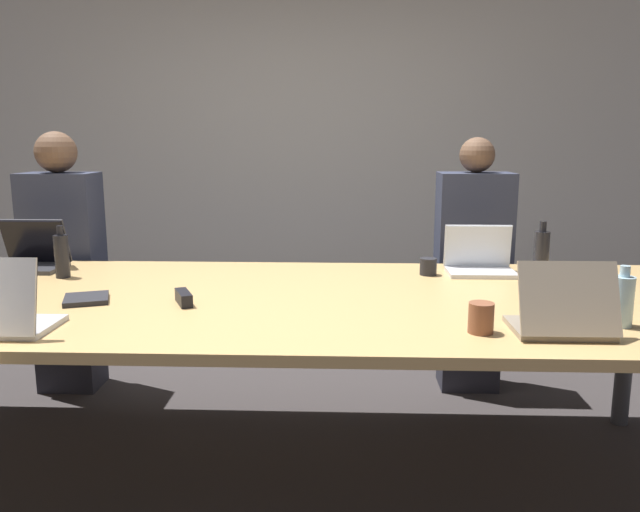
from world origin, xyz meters
TOP-DOWN VIEW (x-y plane):
  - ground_plane at (0.00, 0.00)m, footprint 24.00×24.00m
  - curtain_wall at (0.00, 2.41)m, footprint 12.00×0.06m
  - conference_table at (0.00, 0.00)m, footprint 3.84×1.40m
  - laptop_far_right at (1.00, 0.49)m, footprint 0.32×0.22m
  - person_far_right at (1.06, 0.98)m, footprint 0.40×0.24m
  - cup_far_right at (0.75, 0.43)m, footprint 0.08×0.08m
  - bottle_far_right at (1.25, 0.38)m, footprint 0.07×0.07m
  - laptop_near_right at (1.07, -0.47)m, footprint 0.31×0.25m
  - cup_near_right at (0.80, -0.45)m, footprint 0.08×0.08m
  - bottle_near_right at (1.30, -0.36)m, footprint 0.07×0.07m
  - laptop_far_left at (-1.19, 0.50)m, footprint 0.32×0.25m
  - person_far_left at (-1.21, 0.88)m, footprint 0.40×0.24m
  - bottle_far_left at (-0.95, 0.31)m, footprint 0.07×0.07m
  - stapler at (-0.28, -0.13)m, footprint 0.10×0.15m
  - notebook at (-0.67, -0.11)m, footprint 0.22×0.22m

SIDE VIEW (x-z plane):
  - ground_plane at x=0.00m, z-range 0.00..0.00m
  - person_far_right at x=1.06m, z-range -0.02..1.39m
  - person_far_left at x=-1.21m, z-range -0.02..1.43m
  - conference_table at x=0.00m, z-range 0.34..1.11m
  - notebook at x=-0.67m, z-range 0.78..0.80m
  - stapler at x=-0.28m, z-range 0.78..0.83m
  - cup_far_right at x=0.75m, z-range 0.78..0.86m
  - cup_near_right at x=0.80m, z-range 0.78..0.88m
  - laptop_far_right at x=1.00m, z-range 0.73..0.95m
  - laptop_far_left at x=-1.19m, z-range 0.72..0.97m
  - laptop_near_right at x=1.07m, z-range 0.72..0.97m
  - bottle_near_right at x=1.30m, z-range 0.76..0.97m
  - bottle_far_left at x=-0.95m, z-range 0.76..1.00m
  - bottle_far_right at x=1.25m, z-range 0.76..1.02m
  - curtain_wall at x=0.00m, z-range 0.00..2.80m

